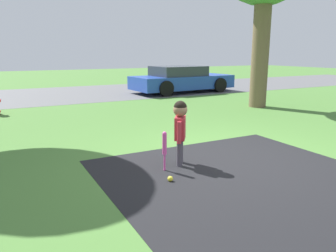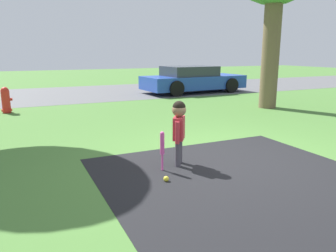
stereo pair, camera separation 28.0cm
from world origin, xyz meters
TOP-DOWN VIEW (x-y plane):
  - ground_plane at (0.00, 0.00)m, footprint 60.00×60.00m
  - street_strip at (0.00, 10.07)m, footprint 40.00×6.00m
  - child at (-0.95, 0.11)m, footprint 0.28×0.35m
  - baseball_bat at (-1.29, -0.03)m, footprint 0.06×0.06m
  - sports_ball at (-1.42, -0.44)m, footprint 0.08×0.08m
  - parked_car at (3.87, 8.36)m, footprint 4.57×2.21m

SIDE VIEW (x-z plane):
  - ground_plane at x=0.00m, z-range 0.00..0.00m
  - street_strip at x=0.00m, z-range 0.00..0.01m
  - sports_ball at x=-1.42m, z-range 0.00..0.08m
  - baseball_bat at x=-1.29m, z-range 0.09..0.69m
  - parked_car at x=3.87m, z-range -0.02..1.13m
  - child at x=-0.95m, z-range 0.15..1.16m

